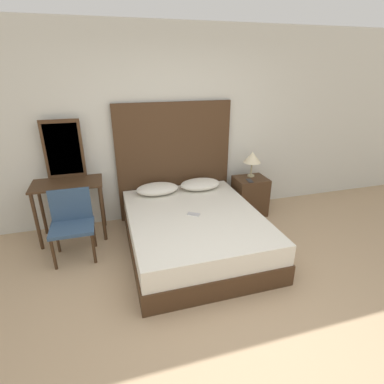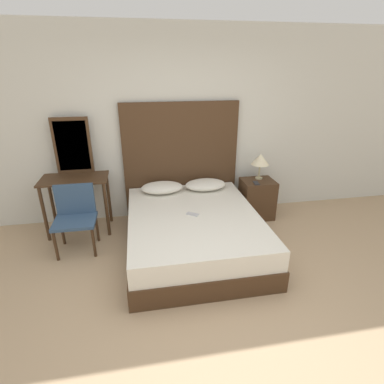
{
  "view_description": "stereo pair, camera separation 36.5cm",
  "coord_description": "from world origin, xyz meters",
  "px_view_note": "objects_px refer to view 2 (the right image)",
  "views": [
    {
      "loc": [
        -0.9,
        -1.95,
        2.16
      ],
      "look_at": [
        0.05,
        1.28,
        0.74
      ],
      "focal_mm": 28.0,
      "sensor_mm": 36.0,
      "label": 1
    },
    {
      "loc": [
        -0.55,
        -2.03,
        2.16
      ],
      "look_at": [
        0.05,
        1.28,
        0.74
      ],
      "focal_mm": 28.0,
      "sensor_mm": 36.0,
      "label": 2
    }
  ],
  "objects_px": {
    "nightstand": "(257,199)",
    "bed": "(193,231)",
    "phone_on_bed": "(193,214)",
    "phone_on_nightstand": "(256,183)",
    "vanity_desk": "(76,189)",
    "table_lamp": "(260,160)",
    "chair": "(75,214)"
  },
  "relations": [
    {
      "from": "bed",
      "to": "table_lamp",
      "type": "relative_size",
      "value": 5.14
    },
    {
      "from": "chair",
      "to": "vanity_desk",
      "type": "bearing_deg",
      "value": 95.67
    },
    {
      "from": "nightstand",
      "to": "bed",
      "type": "bearing_deg",
      "value": -148.09
    },
    {
      "from": "chair",
      "to": "bed",
      "type": "bearing_deg",
      "value": -11.46
    },
    {
      "from": "table_lamp",
      "to": "chair",
      "type": "distance_m",
      "value": 2.65
    },
    {
      "from": "table_lamp",
      "to": "chair",
      "type": "relative_size",
      "value": 0.47
    },
    {
      "from": "table_lamp",
      "to": "vanity_desk",
      "type": "distance_m",
      "value": 2.63
    },
    {
      "from": "bed",
      "to": "phone_on_bed",
      "type": "height_order",
      "value": "phone_on_bed"
    },
    {
      "from": "phone_on_bed",
      "to": "table_lamp",
      "type": "relative_size",
      "value": 0.42
    },
    {
      "from": "phone_on_bed",
      "to": "phone_on_nightstand",
      "type": "height_order",
      "value": "phone_on_nightstand"
    },
    {
      "from": "nightstand",
      "to": "chair",
      "type": "bearing_deg",
      "value": -171.06
    },
    {
      "from": "bed",
      "to": "phone_on_bed",
      "type": "xyz_separation_m",
      "value": [
        -0.01,
        -0.02,
        0.25
      ]
    },
    {
      "from": "phone_on_nightstand",
      "to": "vanity_desk",
      "type": "relative_size",
      "value": 0.18
    },
    {
      "from": "bed",
      "to": "chair",
      "type": "bearing_deg",
      "value": 168.54
    },
    {
      "from": "phone_on_bed",
      "to": "nightstand",
      "type": "relative_size",
      "value": 0.27
    },
    {
      "from": "vanity_desk",
      "to": "bed",
      "type": "bearing_deg",
      "value": -26.19
    },
    {
      "from": "bed",
      "to": "phone_on_bed",
      "type": "distance_m",
      "value": 0.25
    },
    {
      "from": "phone_on_bed",
      "to": "vanity_desk",
      "type": "xyz_separation_m",
      "value": [
        -1.46,
        0.74,
        0.14
      ]
    },
    {
      "from": "phone_on_bed",
      "to": "chair",
      "type": "height_order",
      "value": "chair"
    },
    {
      "from": "bed",
      "to": "table_lamp",
      "type": "height_order",
      "value": "table_lamp"
    },
    {
      "from": "bed",
      "to": "nightstand",
      "type": "height_order",
      "value": "nightstand"
    },
    {
      "from": "nightstand",
      "to": "vanity_desk",
      "type": "height_order",
      "value": "vanity_desk"
    },
    {
      "from": "table_lamp",
      "to": "phone_on_nightstand",
      "type": "height_order",
      "value": "table_lamp"
    },
    {
      "from": "bed",
      "to": "phone_on_nightstand",
      "type": "height_order",
      "value": "phone_on_nightstand"
    },
    {
      "from": "bed",
      "to": "phone_on_nightstand",
      "type": "bearing_deg",
      "value": 29.77
    },
    {
      "from": "phone_on_bed",
      "to": "vanity_desk",
      "type": "distance_m",
      "value": 1.65
    },
    {
      "from": "vanity_desk",
      "to": "chair",
      "type": "relative_size",
      "value": 1.05
    },
    {
      "from": "phone_on_bed",
      "to": "nightstand",
      "type": "distance_m",
      "value": 1.34
    },
    {
      "from": "bed",
      "to": "nightstand",
      "type": "relative_size",
      "value": 3.34
    },
    {
      "from": "phone_on_nightstand",
      "to": "vanity_desk",
      "type": "xyz_separation_m",
      "value": [
        -2.51,
        0.14,
        0.04
      ]
    },
    {
      "from": "table_lamp",
      "to": "vanity_desk",
      "type": "relative_size",
      "value": 0.44
    },
    {
      "from": "table_lamp",
      "to": "phone_on_nightstand",
      "type": "bearing_deg",
      "value": -121.29
    }
  ]
}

